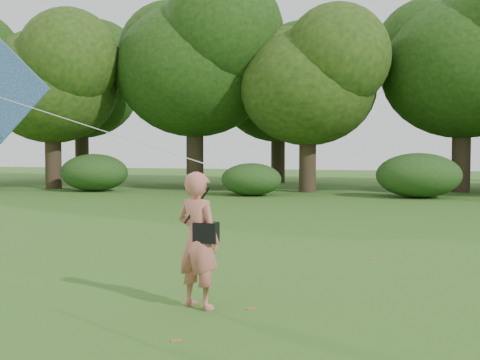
# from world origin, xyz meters

# --- Properties ---
(ground) EXTENTS (100.00, 100.00, 0.00)m
(ground) POSITION_xyz_m (0.00, 0.00, 0.00)
(ground) COLOR #265114
(ground) RESTS_ON ground
(man_kite_flyer) EXTENTS (0.75, 0.63, 1.76)m
(man_kite_flyer) POSITION_xyz_m (-0.08, -0.96, 0.88)
(man_kite_flyer) COLOR #C3685C
(man_kite_flyer) RESTS_ON ground
(crossbody_bag) EXTENTS (0.43, 0.20, 0.70)m
(crossbody_bag) POSITION_xyz_m (0.04, -0.99, 1.00)
(crossbody_bag) COLOR black
(crossbody_bag) RESTS_ON ground
(tree_line) EXTENTS (54.70, 15.30, 9.48)m
(tree_line) POSITION_xyz_m (1.67, 22.88, 5.60)
(tree_line) COLOR #3A2D1E
(tree_line) RESTS_ON ground
(shrub_band) EXTENTS (39.15, 3.22, 1.88)m
(shrub_band) POSITION_xyz_m (-0.72, 17.60, 0.86)
(shrub_band) COLOR #264919
(shrub_band) RESTS_ON ground
(fallen_leaves) EXTENTS (10.01, 12.99, 0.01)m
(fallen_leaves) POSITION_xyz_m (0.81, 4.62, 0.01)
(fallen_leaves) COLOR #965A29
(fallen_leaves) RESTS_ON ground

